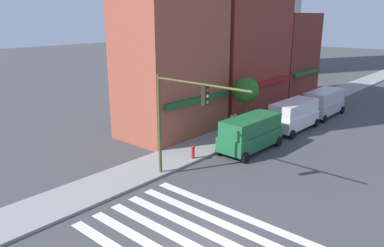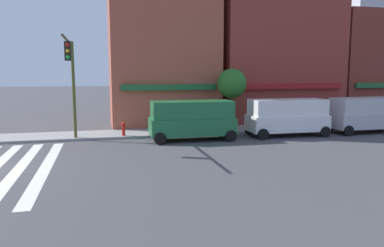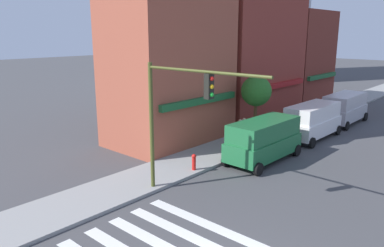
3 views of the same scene
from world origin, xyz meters
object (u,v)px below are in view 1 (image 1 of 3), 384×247
(van_white, at_px, (294,114))
(traffic_signal, at_px, (179,110))
(pedestrian_grey_coat, at_px, (231,126))
(van_silver, at_px, (324,102))
(pedestrian_green_top, at_px, (235,125))
(street_tree, at_px, (246,91))
(van_green, at_px, (251,132))
(fire_hydrant, at_px, (193,151))

(van_white, bearing_deg, traffic_signal, -179.80)
(traffic_signal, bearing_deg, pedestrian_grey_coat, 14.69)
(van_white, xyz_separation_m, van_silver, (5.86, 0.00, 0.00))
(pedestrian_green_top, height_order, street_tree, street_tree)
(van_green, xyz_separation_m, van_white, (6.23, 0.00, 0.00))
(traffic_signal, height_order, pedestrian_grey_coat, traffic_signal)
(traffic_signal, bearing_deg, street_tree, 14.25)
(pedestrian_grey_coat, distance_m, fire_hydrant, 4.84)
(van_silver, relative_size, street_tree, 1.21)
(pedestrian_green_top, bearing_deg, traffic_signal, -148.67)
(van_green, height_order, pedestrian_grey_coat, van_green)
(van_silver, bearing_deg, van_green, 179.46)
(pedestrian_grey_coat, distance_m, pedestrian_green_top, 0.45)
(pedestrian_grey_coat, bearing_deg, pedestrian_green_top, 119.15)
(pedestrian_green_top, bearing_deg, van_green, -103.47)
(traffic_signal, bearing_deg, van_green, -1.65)
(van_white, distance_m, fire_hydrant, 10.31)
(traffic_signal, distance_m, fire_hydrant, 4.71)
(fire_hydrant, bearing_deg, van_white, -9.51)
(van_green, bearing_deg, pedestrian_grey_coat, 69.41)
(van_white, height_order, fire_hydrant, van_white)
(van_silver, bearing_deg, traffic_signal, 178.87)
(pedestrian_green_top, bearing_deg, street_tree, 32.37)
(traffic_signal, relative_size, van_green, 1.19)
(traffic_signal, bearing_deg, fire_hydrant, 28.02)
(van_silver, height_order, pedestrian_green_top, van_silver)
(pedestrian_grey_coat, height_order, fire_hydrant, pedestrian_grey_coat)
(van_white, height_order, street_tree, street_tree)
(van_green, distance_m, pedestrian_grey_coat, 2.37)
(traffic_signal, bearing_deg, van_silver, -0.59)
(traffic_signal, bearing_deg, van_white, -0.86)
(van_silver, relative_size, pedestrian_green_top, 2.84)
(van_silver, height_order, street_tree, street_tree)
(street_tree, bearing_deg, van_silver, -18.08)
(van_green, xyz_separation_m, pedestrian_green_top, (1.32, 2.21, -0.21))
(fire_hydrant, bearing_deg, pedestrian_green_top, 5.57)
(van_green, relative_size, pedestrian_grey_coat, 2.85)
(pedestrian_grey_coat, xyz_separation_m, street_tree, (2.63, 0.61, 2.17))
(street_tree, bearing_deg, fire_hydrant, -171.58)
(van_silver, distance_m, fire_hydrant, 16.11)
(pedestrian_grey_coat, height_order, street_tree, street_tree)
(van_green, xyz_separation_m, pedestrian_grey_coat, (0.87, 2.19, -0.21))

